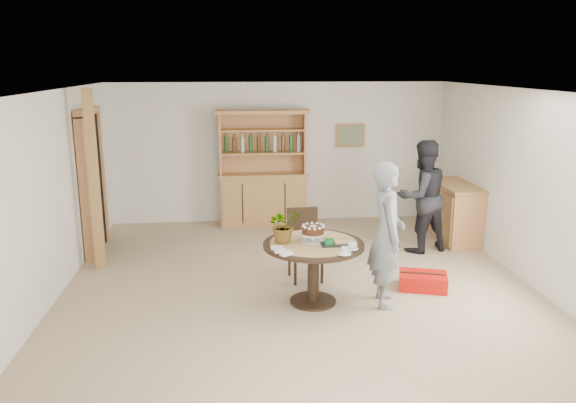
# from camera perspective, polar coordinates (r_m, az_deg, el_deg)

# --- Properties ---
(ground) EXTENTS (7.00, 7.00, 0.00)m
(ground) POSITION_cam_1_polar(r_m,az_deg,el_deg) (7.12, 1.33, -9.44)
(ground) COLOR tan
(ground) RESTS_ON ground
(room_shell) EXTENTS (6.04, 7.04, 2.52)m
(room_shell) POSITION_cam_1_polar(r_m,az_deg,el_deg) (6.63, 1.43, 4.54)
(room_shell) COLOR white
(room_shell) RESTS_ON ground
(doorway) EXTENTS (0.13, 1.10, 2.18)m
(doorway) POSITION_cam_1_polar(r_m,az_deg,el_deg) (8.92, -19.31, 2.03)
(doorway) COLOR black
(doorway) RESTS_ON ground
(pine_post) EXTENTS (0.12, 0.12, 2.50)m
(pine_post) POSITION_cam_1_polar(r_m,az_deg,el_deg) (8.08, -19.08, 1.92)
(pine_post) COLOR tan
(pine_post) RESTS_ON ground
(hutch) EXTENTS (1.62, 0.54, 2.04)m
(hutch) POSITION_cam_1_polar(r_m,az_deg,el_deg) (9.97, -2.56, 1.53)
(hutch) COLOR tan
(hutch) RESTS_ON ground
(sideboard) EXTENTS (0.54, 1.26, 0.94)m
(sideboard) POSITION_cam_1_polar(r_m,az_deg,el_deg) (9.49, 16.54, -1.02)
(sideboard) COLOR tan
(sideboard) RESTS_ON ground
(dining_table) EXTENTS (1.20, 1.20, 0.76)m
(dining_table) POSITION_cam_1_polar(r_m,az_deg,el_deg) (6.69, 2.61, -5.44)
(dining_table) COLOR black
(dining_table) RESTS_ON ground
(dining_chair) EXTENTS (0.47, 0.47, 0.95)m
(dining_chair) POSITION_cam_1_polar(r_m,az_deg,el_deg) (7.49, 1.65, -3.86)
(dining_chair) COLOR black
(dining_chair) RESTS_ON ground
(birthday_cake) EXTENTS (0.30, 0.30, 0.20)m
(birthday_cake) POSITION_cam_1_polar(r_m,az_deg,el_deg) (6.65, 2.57, -3.03)
(birthday_cake) COLOR white
(birthday_cake) RESTS_ON dining_table
(flower_vase) EXTENTS (0.47, 0.44, 0.42)m
(flower_vase) POSITION_cam_1_polar(r_m,az_deg,el_deg) (6.59, -0.43, -2.39)
(flower_vase) COLOR #3F7233
(flower_vase) RESTS_ON dining_table
(gift_tray) EXTENTS (0.30, 0.20, 0.08)m
(gift_tray) POSITION_cam_1_polar(r_m,az_deg,el_deg) (6.55, 4.64, -4.22)
(gift_tray) COLOR black
(gift_tray) RESTS_ON dining_table
(coffee_cup_a) EXTENTS (0.15, 0.15, 0.09)m
(coffee_cup_a) POSITION_cam_1_polar(r_m,az_deg,el_deg) (6.44, 6.51, -4.48)
(coffee_cup_a) COLOR white
(coffee_cup_a) RESTS_ON dining_table
(coffee_cup_b) EXTENTS (0.15, 0.15, 0.08)m
(coffee_cup_b) POSITION_cam_1_polar(r_m,az_deg,el_deg) (6.26, 5.75, -5.05)
(coffee_cup_b) COLOR white
(coffee_cup_b) RESTS_ON dining_table
(napkins) EXTENTS (0.24, 0.33, 0.03)m
(napkins) POSITION_cam_1_polar(r_m,az_deg,el_deg) (6.30, -0.69, -5.03)
(napkins) COLOR white
(napkins) RESTS_ON dining_table
(teen_boy) EXTENTS (0.47, 0.66, 1.73)m
(teen_boy) POSITION_cam_1_polar(r_m,az_deg,el_deg) (6.69, 9.99, -3.30)
(teen_boy) COLOR slate
(teen_boy) RESTS_ON ground
(adult_person) EXTENTS (0.98, 0.86, 1.72)m
(adult_person) POSITION_cam_1_polar(r_m,az_deg,el_deg) (8.72, 13.45, 0.51)
(adult_person) COLOR black
(adult_person) RESTS_ON ground
(red_suitcase) EXTENTS (0.69, 0.56, 0.21)m
(red_suitcase) POSITION_cam_1_polar(r_m,az_deg,el_deg) (7.47, 13.53, -7.86)
(red_suitcase) COLOR red
(red_suitcase) RESTS_ON ground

